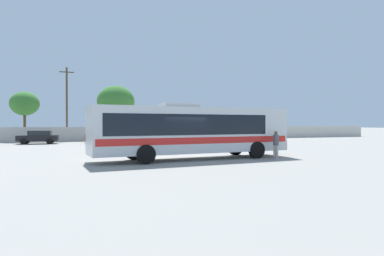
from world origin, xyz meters
TOP-DOWN VIEW (x-y plane):
  - ground_plane at (0.00, 10.00)m, footprint 300.00×300.00m
  - perimeter_wall at (0.00, 24.53)m, footprint 80.00×0.30m
  - coach_bus_silver_red at (0.78, 0.34)m, footprint 12.42×3.54m
  - attendant_by_bus_door at (5.80, -1.13)m, footprint 0.48×0.48m
  - parked_car_second_black at (-9.09, 20.68)m, footprint 4.13×2.21m
  - parked_car_third_maroon at (-2.12, 20.50)m, footprint 4.42×2.09m
  - parked_car_rightmost_silver at (4.22, 20.60)m, footprint 4.57×2.28m
  - utility_pole_near at (-6.24, 28.41)m, footprint 1.80×0.24m
  - roadside_tree_left at (-11.09, 27.18)m, footprint 3.43×3.43m
  - roadside_tree_midleft at (0.35, 30.37)m, footprint 5.29×5.29m

SIDE VIEW (x-z plane):
  - ground_plane at x=0.00m, z-range 0.00..0.00m
  - parked_car_second_black at x=-9.09m, z-range 0.05..1.46m
  - parked_car_rightmost_silver at x=4.22m, z-range 0.05..1.46m
  - parked_car_third_maroon at x=-2.12m, z-range 0.04..1.57m
  - perimeter_wall at x=0.00m, z-range 0.00..1.76m
  - attendant_by_bus_door at x=5.80m, z-range 0.11..1.81m
  - coach_bus_silver_red at x=0.78m, z-range 0.12..3.47m
  - roadside_tree_left at x=-11.09m, z-range 1.55..7.61m
  - utility_pole_near at x=-6.24m, z-range 0.19..9.69m
  - roadside_tree_midleft at x=0.35m, z-range 1.53..9.11m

